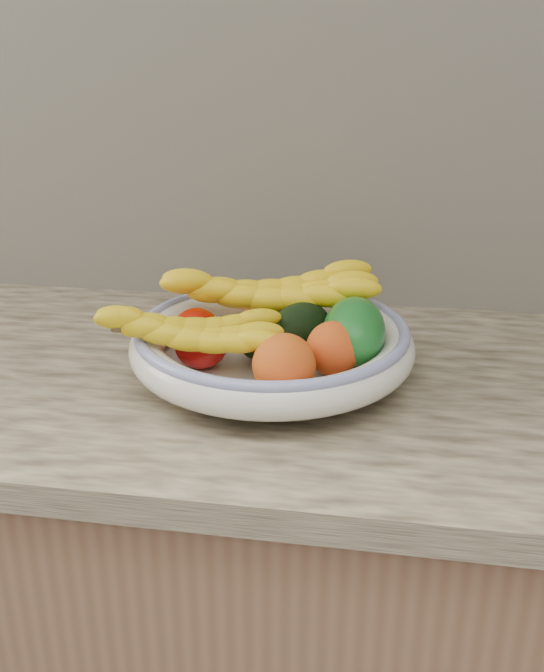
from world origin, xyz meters
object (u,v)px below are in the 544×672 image
at_px(banana_bunch_front, 190,337).
at_px(green_mango, 354,332).
at_px(banana_bunch_back, 269,298).
at_px(fruit_bowl, 272,344).

bearing_deg(banana_bunch_front, green_mango, 8.06).
bearing_deg(green_mango, banana_bunch_back, 139.89).
relative_size(banana_bunch_back, banana_bunch_front, 1.29).
relative_size(fruit_bowl, banana_bunch_front, 1.53).
relative_size(fruit_bowl, banana_bunch_back, 1.18).
relative_size(green_mango, banana_bunch_front, 0.50).
bearing_deg(banana_bunch_back, fruit_bowl, -88.97).
bearing_deg(banana_bunch_front, fruit_bowl, 27.63).
distance_m(fruit_bowl, banana_bunch_front, 0.12).
bearing_deg(banana_bunch_back, green_mango, -43.63).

